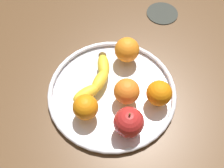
{
  "coord_description": "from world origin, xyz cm",
  "views": [
    {
      "loc": [
        -34.87,
        -11.04,
        63.18
      ],
      "look_at": [
        0.0,
        0.0,
        4.8
      ],
      "focal_mm": 43.8,
      "sensor_mm": 36.0,
      "label": 1
    }
  ],
  "objects_px": {
    "fruit_bowl": "(112,92)",
    "ambient_coaster": "(162,13)",
    "apple": "(129,122)",
    "orange_front_left": "(86,107)",
    "orange_back_left": "(159,93)",
    "orange_front_right": "(127,91)",
    "banana": "(97,79)",
    "orange_center": "(127,50)"
  },
  "relations": [
    {
      "from": "orange_back_left",
      "to": "orange_front_right",
      "type": "bearing_deg",
      "value": 103.98
    },
    {
      "from": "banana",
      "to": "orange_front_right",
      "type": "xyz_separation_m",
      "value": [
        -0.02,
        -0.09,
        0.02
      ]
    },
    {
      "from": "orange_front_right",
      "to": "orange_center",
      "type": "bearing_deg",
      "value": 15.64
    },
    {
      "from": "fruit_bowl",
      "to": "apple",
      "type": "relative_size",
      "value": 4.23
    },
    {
      "from": "apple",
      "to": "orange_center",
      "type": "relative_size",
      "value": 1.18
    },
    {
      "from": "fruit_bowl",
      "to": "orange_center",
      "type": "relative_size",
      "value": 4.97
    },
    {
      "from": "banana",
      "to": "apple",
      "type": "xyz_separation_m",
      "value": [
        -0.1,
        -0.11,
        0.02
      ]
    },
    {
      "from": "orange_center",
      "to": "ambient_coaster",
      "type": "bearing_deg",
      "value": -14.85
    },
    {
      "from": "apple",
      "to": "orange_back_left",
      "type": "relative_size",
      "value": 1.25
    },
    {
      "from": "banana",
      "to": "apple",
      "type": "height_order",
      "value": "apple"
    },
    {
      "from": "ambient_coaster",
      "to": "orange_center",
      "type": "bearing_deg",
      "value": 165.15
    },
    {
      "from": "apple",
      "to": "orange_front_left",
      "type": "bearing_deg",
      "value": 85.61
    },
    {
      "from": "banana",
      "to": "orange_front_left",
      "type": "relative_size",
      "value": 2.87
    },
    {
      "from": "orange_front_right",
      "to": "ambient_coaster",
      "type": "height_order",
      "value": "orange_front_right"
    },
    {
      "from": "orange_front_left",
      "to": "orange_front_right",
      "type": "distance_m",
      "value": 0.11
    },
    {
      "from": "apple",
      "to": "orange_back_left",
      "type": "distance_m",
      "value": 0.11
    },
    {
      "from": "banana",
      "to": "orange_center",
      "type": "relative_size",
      "value": 2.63
    },
    {
      "from": "fruit_bowl",
      "to": "orange_back_left",
      "type": "relative_size",
      "value": 5.28
    },
    {
      "from": "orange_center",
      "to": "ambient_coaster",
      "type": "height_order",
      "value": "orange_center"
    },
    {
      "from": "banana",
      "to": "orange_center",
      "type": "height_order",
      "value": "orange_center"
    },
    {
      "from": "orange_back_left",
      "to": "apple",
      "type": "bearing_deg",
      "value": 153.19
    },
    {
      "from": "apple",
      "to": "orange_center",
      "type": "distance_m",
      "value": 0.22
    },
    {
      "from": "banana",
      "to": "ambient_coaster",
      "type": "relative_size",
      "value": 1.77
    },
    {
      "from": "orange_front_left",
      "to": "fruit_bowl",
      "type": "bearing_deg",
      "value": -26.12
    },
    {
      "from": "banana",
      "to": "orange_center",
      "type": "xyz_separation_m",
      "value": [
        0.1,
        -0.05,
        0.02
      ]
    },
    {
      "from": "orange_front_left",
      "to": "banana",
      "type": "bearing_deg",
      "value": 2.67
    },
    {
      "from": "banana",
      "to": "orange_back_left",
      "type": "height_order",
      "value": "orange_back_left"
    },
    {
      "from": "apple",
      "to": "orange_front_left",
      "type": "distance_m",
      "value": 0.11
    },
    {
      "from": "apple",
      "to": "orange_center",
      "type": "xyz_separation_m",
      "value": [
        0.21,
        0.06,
        -0.0
      ]
    },
    {
      "from": "orange_center",
      "to": "ambient_coaster",
      "type": "xyz_separation_m",
      "value": [
        0.22,
        -0.06,
        -0.05
      ]
    },
    {
      "from": "orange_back_left",
      "to": "orange_front_right",
      "type": "relative_size",
      "value": 0.98
    },
    {
      "from": "orange_front_left",
      "to": "ambient_coaster",
      "type": "xyz_separation_m",
      "value": [
        0.42,
        -0.11,
        -0.05
      ]
    },
    {
      "from": "fruit_bowl",
      "to": "orange_front_left",
      "type": "xyz_separation_m",
      "value": [
        -0.08,
        0.04,
        0.04
      ]
    },
    {
      "from": "fruit_bowl",
      "to": "ambient_coaster",
      "type": "xyz_separation_m",
      "value": [
        0.34,
        -0.07,
        -0.01
      ]
    },
    {
      "from": "fruit_bowl",
      "to": "orange_front_right",
      "type": "distance_m",
      "value": 0.06
    },
    {
      "from": "orange_back_left",
      "to": "orange_front_right",
      "type": "distance_m",
      "value": 0.08
    },
    {
      "from": "banana",
      "to": "fruit_bowl",
      "type": "bearing_deg",
      "value": -97.34
    },
    {
      "from": "orange_back_left",
      "to": "ambient_coaster",
      "type": "height_order",
      "value": "orange_back_left"
    },
    {
      "from": "orange_center",
      "to": "orange_front_right",
      "type": "bearing_deg",
      "value": -164.36
    },
    {
      "from": "apple",
      "to": "ambient_coaster",
      "type": "distance_m",
      "value": 0.43
    },
    {
      "from": "orange_center",
      "to": "orange_front_right",
      "type": "height_order",
      "value": "orange_center"
    },
    {
      "from": "orange_center",
      "to": "banana",
      "type": "bearing_deg",
      "value": 153.49
    }
  ]
}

